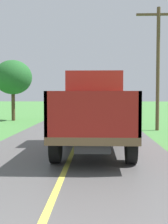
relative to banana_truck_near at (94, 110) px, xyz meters
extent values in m
cube|color=#2D2D30|center=(-0.01, -0.82, -0.79)|extent=(0.90, 5.51, 0.24)
cube|color=brown|center=(-0.01, -0.82, -0.59)|extent=(2.30, 5.80, 0.20)
cube|color=red|center=(-0.01, 1.13, 0.46)|extent=(2.10, 1.90, 1.90)
cube|color=black|center=(-0.01, 2.09, 0.79)|extent=(1.78, 0.02, 0.76)
cube|color=maroon|center=(-1.12, -1.79, 0.06)|extent=(0.08, 3.85, 1.10)
cube|color=maroon|center=(1.10, -1.79, 0.06)|extent=(0.08, 3.85, 1.10)
cube|color=maroon|center=(-0.01, -3.68, 0.06)|extent=(2.30, 0.08, 1.10)
cube|color=maroon|center=(-0.01, 0.09, 0.06)|extent=(2.30, 0.08, 1.10)
cylinder|color=black|center=(-1.06, 0.98, -0.89)|extent=(0.28, 1.00, 1.00)
cylinder|color=black|center=(1.04, 0.98, -0.89)|extent=(0.28, 1.00, 1.00)
cylinder|color=black|center=(-1.06, -2.41, -0.89)|extent=(0.28, 1.00, 1.00)
cylinder|color=black|center=(1.04, -2.41, -0.89)|extent=(0.28, 1.00, 1.00)
ellipsoid|color=#8BB628|center=(0.85, -2.76, 0.32)|extent=(0.57, 0.70, 0.38)
ellipsoid|color=#87AC20|center=(0.25, -2.72, 0.04)|extent=(0.45, 0.57, 0.39)
ellipsoid|color=#76C02A|center=(0.69, -1.90, 0.02)|extent=(0.53, 0.50, 0.41)
ellipsoid|color=#76C122|center=(-0.88, -2.28, 0.01)|extent=(0.59, 0.54, 0.43)
ellipsoid|color=#7AC22A|center=(-0.20, -3.00, -0.34)|extent=(0.55, 0.51, 0.46)
ellipsoid|color=#8ABB2E|center=(0.86, -0.49, 0.29)|extent=(0.45, 0.50, 0.47)
ellipsoid|color=#73AB29|center=(0.33, -0.57, 0.33)|extent=(0.48, 0.57, 0.36)
ellipsoid|color=#8AB626|center=(-0.47, -1.44, -0.33)|extent=(0.59, 0.61, 0.40)
ellipsoid|color=#89BB30|center=(0.28, -1.89, -0.01)|extent=(0.47, 0.43, 0.37)
ellipsoid|color=#83BE31|center=(-0.14, -2.48, -0.34)|extent=(0.54, 0.67, 0.43)
ellipsoid|color=#7FAD2D|center=(-0.44, -2.29, 0.01)|extent=(0.47, 0.54, 0.51)
cube|color=#2D2D30|center=(0.22, 9.96, -0.79)|extent=(0.90, 5.51, 0.24)
cube|color=brown|center=(0.22, 9.96, -0.59)|extent=(2.30, 5.80, 0.20)
cube|color=#197A4C|center=(0.22, 11.91, 0.46)|extent=(2.10, 1.90, 1.90)
cube|color=black|center=(0.22, 12.86, 0.79)|extent=(1.78, 0.02, 0.76)
cube|color=#2D517F|center=(-0.89, 8.98, 0.06)|extent=(0.08, 3.85, 1.10)
cube|color=#2D517F|center=(1.33, 8.98, 0.06)|extent=(0.08, 3.85, 1.10)
cube|color=#2D517F|center=(0.22, 7.10, 0.06)|extent=(2.30, 0.08, 1.10)
cube|color=#2D517F|center=(0.22, 10.87, 0.06)|extent=(2.30, 0.08, 1.10)
cylinder|color=black|center=(-0.83, 11.75, -0.89)|extent=(0.28, 1.00, 1.00)
cylinder|color=black|center=(1.27, 11.75, -0.89)|extent=(0.28, 1.00, 1.00)
cylinder|color=black|center=(-0.83, 8.36, -0.89)|extent=(0.28, 1.00, 1.00)
cylinder|color=black|center=(1.27, 8.36, -0.89)|extent=(0.28, 1.00, 1.00)
ellipsoid|color=#88AE29|center=(0.58, 8.51, 0.02)|extent=(0.51, 0.56, 0.45)
ellipsoid|color=#76BE32|center=(0.79, 9.35, 0.04)|extent=(0.50, 0.54, 0.37)
ellipsoid|color=#81C237|center=(1.09, 8.30, 0.29)|extent=(0.47, 0.43, 0.36)
ellipsoid|color=#7CBF26|center=(-0.55, 8.04, -0.33)|extent=(0.42, 0.41, 0.41)
ellipsoid|color=#88C132|center=(0.43, 9.12, -0.29)|extent=(0.42, 0.43, 0.49)
ellipsoid|color=#86BD2A|center=(-0.33, 8.23, 0.35)|extent=(0.54, 0.49, 0.41)
ellipsoid|color=#82C228|center=(0.26, 8.80, -0.32)|extent=(0.50, 0.52, 0.40)
ellipsoid|color=#75C22B|center=(-0.10, 8.95, 0.35)|extent=(0.49, 0.56, 0.38)
ellipsoid|color=#85AB20|center=(-0.28, 10.00, -0.02)|extent=(0.51, 0.53, 0.40)
ellipsoid|color=#74B322|center=(0.32, 7.58, -0.35)|extent=(0.50, 0.45, 0.37)
ellipsoid|color=#81C02B|center=(-0.01, 10.04, -0.29)|extent=(0.54, 0.63, 0.47)
ellipsoid|color=#7AB020|center=(-0.64, 8.06, -0.03)|extent=(0.42, 0.54, 0.48)
cylinder|color=brown|center=(3.52, 6.43, 1.97)|extent=(0.20, 0.20, 6.89)
cube|color=brown|center=(3.52, 6.43, 5.01)|extent=(2.48, 0.12, 0.12)
cylinder|color=#4C3823|center=(-6.48, 12.66, -0.37)|extent=(0.28, 0.28, 2.22)
ellipsoid|color=#236028|center=(-6.48, 12.66, 1.93)|extent=(2.97, 2.97, 2.68)
camera|label=1|loc=(0.10, -10.77, 0.50)|focal=48.39mm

